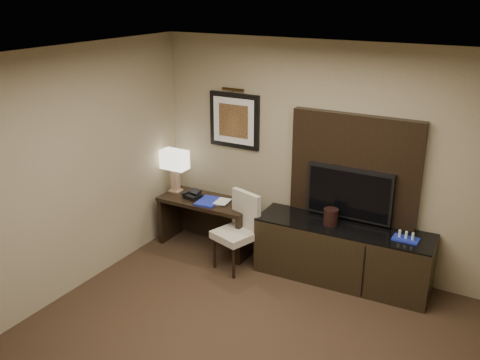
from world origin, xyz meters
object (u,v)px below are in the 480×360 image
Objects in this scene: desk_chair at (235,234)px; table_lamp at (175,173)px; credenza at (342,253)px; desk_phone at (193,194)px; minibar_tray at (406,236)px; desk at (207,223)px; ice_bucket at (331,217)px; tv at (349,193)px.

table_lamp is (-1.12, 0.37, 0.47)m from desk_chair.
table_lamp is at bearing 179.43° from desk_chair.
desk_phone reaches higher than credenza.
table_lamp is at bearing 179.99° from minibar_tray.
desk is 1.72m from ice_bucket.
desk_chair is (-1.22, -0.37, 0.11)m from credenza.
desk_chair is 1.76× the size of table_lamp.
table_lamp is at bearing 174.08° from desk.
desk_phone is (-1.99, -0.28, -0.31)m from tv.
table_lamp reaches higher than desk_phone.
table_lamp is (-0.52, 0.05, 0.59)m from desk.
desk_phone reaches higher than desk.
desk_chair is 1.27m from table_lamp.
table_lamp reaches higher than desk.
credenza is 0.70m from tv.
tv reaches higher than desk_chair.
credenza is 3.89× the size of table_lamp.
desk is at bearing -178.96° from minibar_tray.
credenza is (1.82, 0.05, 0.01)m from desk.
ice_bucket reaches higher than credenza.
credenza is at bearing 0.09° from table_lamp.
table_lamp is 0.40m from desk_phone.
credenza is at bearing 34.59° from desk_chair.
ice_bucket is at bearing -172.57° from credenza.
ice_bucket reaches higher than desk.
desk is 2.42× the size of table_lamp.
tv is 5.14× the size of desk_phone.
minibar_tray reaches higher than desk.
table_lamp is 3.04m from minibar_tray.
tv is 2.03m from desk_phone.
table_lamp is at bearing 177.63° from credenza.
desk_phone is (-0.19, -0.04, 0.38)m from desk.
credenza reaches higher than desk.
ice_bucket is (2.19, -0.02, -0.14)m from table_lamp.
tv is at bearing 6.76° from desk.
desk_phone is at bearing -171.93° from tv.
credenza is at bearing 179.63° from minibar_tray.
tv reaches higher than desk.
desk_phone is (0.33, -0.09, -0.21)m from table_lamp.
credenza is 7.34× the size of minibar_tray.
desk is 4.56× the size of minibar_tray.
ice_bucket reaches higher than minibar_tray.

